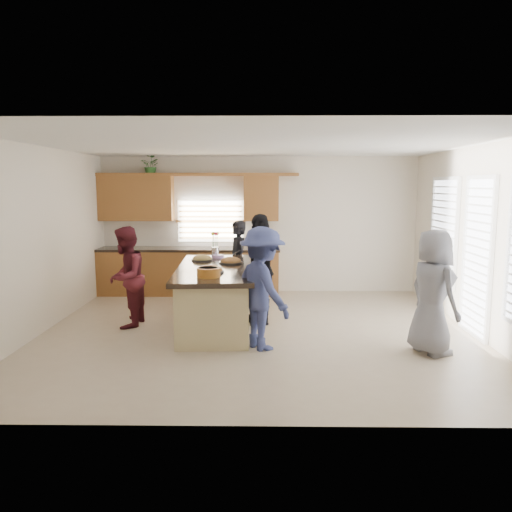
{
  "coord_description": "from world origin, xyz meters",
  "views": [
    {
      "loc": [
        0.09,
        -7.35,
        2.21
      ],
      "look_at": [
        -0.02,
        0.14,
        1.15
      ],
      "focal_mm": 35.0,
      "sensor_mm": 36.0,
      "label": 1
    }
  ],
  "objects_px": {
    "salad_bowl": "(209,272)",
    "woman_left_mid": "(126,277)",
    "island": "(215,298)",
    "woman_left_back": "(238,262)",
    "woman_right_back": "(262,288)",
    "woman_right_front": "(433,292)",
    "woman_left_front": "(260,269)"
  },
  "relations": [
    {
      "from": "salad_bowl",
      "to": "woman_left_mid",
      "type": "bearing_deg",
      "value": 149.18
    },
    {
      "from": "island",
      "to": "woman_left_back",
      "type": "distance_m",
      "value": 1.66
    },
    {
      "from": "woman_right_back",
      "to": "woman_left_mid",
      "type": "bearing_deg",
      "value": 31.82
    },
    {
      "from": "woman_left_mid",
      "to": "woman_right_back",
      "type": "bearing_deg",
      "value": 66.66
    },
    {
      "from": "island",
      "to": "woman_right_front",
      "type": "relative_size",
      "value": 1.66
    },
    {
      "from": "salad_bowl",
      "to": "woman_left_back",
      "type": "xyz_separation_m",
      "value": [
        0.28,
        2.49,
        -0.24
      ]
    },
    {
      "from": "salad_bowl",
      "to": "woman_left_back",
      "type": "relative_size",
      "value": 0.21
    },
    {
      "from": "salad_bowl",
      "to": "woman_right_front",
      "type": "height_order",
      "value": "woman_right_front"
    },
    {
      "from": "woman_right_back",
      "to": "woman_left_front",
      "type": "bearing_deg",
      "value": -30.53
    },
    {
      "from": "island",
      "to": "woman_right_front",
      "type": "bearing_deg",
      "value": -25.79
    },
    {
      "from": "island",
      "to": "woman_right_front",
      "type": "distance_m",
      "value": 3.26
    },
    {
      "from": "woman_left_front",
      "to": "woman_right_front",
      "type": "relative_size",
      "value": 1.07
    },
    {
      "from": "woman_right_front",
      "to": "woman_left_back",
      "type": "bearing_deg",
      "value": 22.69
    },
    {
      "from": "island",
      "to": "woman_left_back",
      "type": "height_order",
      "value": "woman_left_back"
    },
    {
      "from": "woman_left_mid",
      "to": "woman_left_back",
      "type": "bearing_deg",
      "value": 137.4
    },
    {
      "from": "woman_left_mid",
      "to": "woman_right_front",
      "type": "xyz_separation_m",
      "value": [
        4.38,
        -1.21,
        0.04
      ]
    },
    {
      "from": "island",
      "to": "woman_left_front",
      "type": "height_order",
      "value": "woman_left_front"
    },
    {
      "from": "woman_left_front",
      "to": "salad_bowl",
      "type": "bearing_deg",
      "value": -48.95
    },
    {
      "from": "woman_left_mid",
      "to": "island",
      "type": "bearing_deg",
      "value": 94.59
    },
    {
      "from": "woman_left_mid",
      "to": "woman_right_back",
      "type": "distance_m",
      "value": 2.38
    },
    {
      "from": "island",
      "to": "woman_left_mid",
      "type": "height_order",
      "value": "woman_left_mid"
    },
    {
      "from": "woman_right_back",
      "to": "woman_right_front",
      "type": "bearing_deg",
      "value": -126.58
    },
    {
      "from": "salad_bowl",
      "to": "woman_right_back",
      "type": "relative_size",
      "value": 0.2
    },
    {
      "from": "woman_left_back",
      "to": "woman_right_back",
      "type": "bearing_deg",
      "value": -8.6
    },
    {
      "from": "island",
      "to": "woman_left_mid",
      "type": "bearing_deg",
      "value": 179.08
    },
    {
      "from": "woman_right_front",
      "to": "woman_right_back",
      "type": "bearing_deg",
      "value": 64.98
    },
    {
      "from": "woman_left_back",
      "to": "woman_right_back",
      "type": "relative_size",
      "value": 0.94
    },
    {
      "from": "woman_left_mid",
      "to": "woman_right_back",
      "type": "relative_size",
      "value": 0.95
    },
    {
      "from": "woman_right_back",
      "to": "woman_right_front",
      "type": "relative_size",
      "value": 1.01
    },
    {
      "from": "woman_left_back",
      "to": "woman_left_mid",
      "type": "xyz_separation_m",
      "value": [
        -1.67,
        -1.66,
        0.01
      ]
    },
    {
      "from": "island",
      "to": "woman_left_mid",
      "type": "xyz_separation_m",
      "value": [
        -1.39,
        -0.05,
        0.34
      ]
    },
    {
      "from": "woman_left_front",
      "to": "woman_right_back",
      "type": "xyz_separation_m",
      "value": [
        0.04,
        -1.28,
        -0.05
      ]
    }
  ]
}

